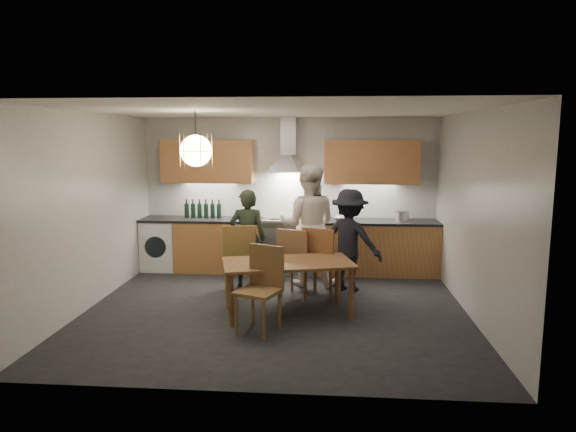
# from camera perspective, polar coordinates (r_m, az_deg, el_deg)

# --- Properties ---
(ground) EXTENTS (5.00, 5.00, 0.00)m
(ground) POSITION_cam_1_polar(r_m,az_deg,el_deg) (6.94, -1.35, -10.33)
(ground) COLOR black
(ground) RESTS_ON ground
(room_shell) EXTENTS (5.02, 4.52, 2.61)m
(room_shell) POSITION_cam_1_polar(r_m,az_deg,el_deg) (6.58, -1.41, 3.84)
(room_shell) COLOR silver
(room_shell) RESTS_ON ground
(counter_run) EXTENTS (5.00, 0.62, 0.90)m
(counter_run) POSITION_cam_1_polar(r_m,az_deg,el_deg) (8.69, 0.14, -3.32)
(counter_run) COLOR #C1854A
(counter_run) RESTS_ON ground
(range_stove) EXTENTS (0.90, 0.60, 0.92)m
(range_stove) POSITION_cam_1_polar(r_m,az_deg,el_deg) (8.69, -0.02, -3.38)
(range_stove) COLOR silver
(range_stove) RESTS_ON ground
(wall_fixtures) EXTENTS (4.30, 0.54, 1.10)m
(wall_fixtures) POSITION_cam_1_polar(r_m,az_deg,el_deg) (8.63, 0.04, 6.13)
(wall_fixtures) COLOR tan
(wall_fixtures) RESTS_ON ground
(pendant_lamp) EXTENTS (0.43, 0.43, 0.70)m
(pendant_lamp) POSITION_cam_1_polar(r_m,az_deg,el_deg) (6.64, -10.19, 7.15)
(pendant_lamp) COLOR black
(pendant_lamp) RESTS_ON ground
(dining_table) EXTENTS (1.79, 1.20, 0.69)m
(dining_table) POSITION_cam_1_polar(r_m,az_deg,el_deg) (6.61, -0.01, -5.76)
(dining_table) COLOR brown
(dining_table) RESTS_ON ground
(chair_back_left) EXTENTS (0.55, 0.55, 1.03)m
(chair_back_left) POSITION_cam_1_polar(r_m,az_deg,el_deg) (7.46, -5.46, -4.29)
(chair_back_left) COLOR brown
(chair_back_left) RESTS_ON ground
(chair_back_mid) EXTENTS (0.58, 0.58, 1.00)m
(chair_back_mid) POSITION_cam_1_polar(r_m,az_deg,el_deg) (7.29, 0.84, -4.72)
(chair_back_mid) COLOR brown
(chair_back_mid) RESTS_ON ground
(chair_back_right) EXTENTS (0.59, 0.59, 1.03)m
(chair_back_right) POSITION_cam_1_polar(r_m,az_deg,el_deg) (7.24, 3.64, -4.70)
(chair_back_right) COLOR brown
(chair_back_right) RESTS_ON ground
(chair_front) EXTENTS (0.59, 0.59, 1.01)m
(chair_front) POSITION_cam_1_polar(r_m,az_deg,el_deg) (6.11, -2.92, -7.37)
(chair_front) COLOR brown
(chair_front) RESTS_ON ground
(person_left) EXTENTS (0.57, 0.40, 1.50)m
(person_left) POSITION_cam_1_polar(r_m,az_deg,el_deg) (7.80, -4.50, -2.50)
(person_left) COLOR black
(person_left) RESTS_ON ground
(person_mid) EXTENTS (0.94, 0.75, 1.87)m
(person_mid) POSITION_cam_1_polar(r_m,az_deg,el_deg) (7.87, 2.25, -1.02)
(person_mid) COLOR silver
(person_mid) RESTS_ON ground
(person_right) EXTENTS (1.12, 0.90, 1.52)m
(person_right) POSITION_cam_1_polar(r_m,az_deg,el_deg) (7.64, 6.83, -2.70)
(person_right) COLOR black
(person_right) RESTS_ON ground
(mixing_bowl) EXTENTS (0.36, 0.36, 0.07)m
(mixing_bowl) POSITION_cam_1_polar(r_m,az_deg,el_deg) (8.51, 6.04, -0.30)
(mixing_bowl) COLOR silver
(mixing_bowl) RESTS_ON counter_run
(stock_pot) EXTENTS (0.26, 0.26, 0.16)m
(stock_pot) POSITION_cam_1_polar(r_m,az_deg,el_deg) (8.65, 12.55, -0.02)
(stock_pot) COLOR silver
(stock_pot) RESTS_ON counter_run
(wine_bottles) EXTENTS (0.64, 0.08, 0.32)m
(wine_bottles) POSITION_cam_1_polar(r_m,az_deg,el_deg) (8.87, -9.45, 0.80)
(wine_bottles) COLOR black
(wine_bottles) RESTS_ON counter_run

